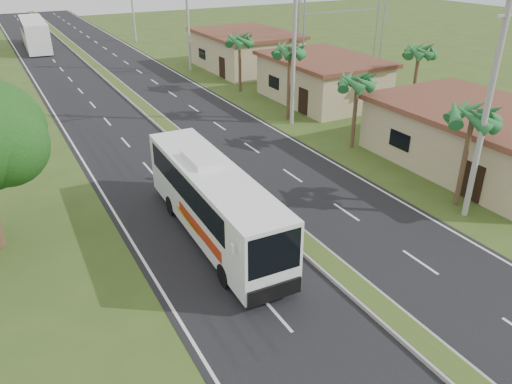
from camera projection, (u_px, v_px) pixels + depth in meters
ground at (354, 287)px, 19.49m from camera, size 180.00×180.00×0.00m
road_asphalt at (175, 134)px, 35.19m from camera, size 14.00×160.00×0.02m
median_strip at (174, 133)px, 35.15m from camera, size 1.20×160.00×0.18m
lane_edge_left at (77, 151)px, 32.31m from camera, size 0.12×160.00×0.01m
lane_edge_right at (258, 120)px, 38.07m from camera, size 0.12×160.00×0.01m
shop_near at (480, 138)px, 29.43m from camera, size 8.60×12.60×3.52m
shop_mid at (322, 79)px, 41.96m from camera, size 7.60×10.60×3.67m
shop_far at (245, 50)px, 52.92m from camera, size 8.60×11.60×3.82m
palm_verge_a at (473, 116)px, 23.60m from camera, size 2.40×2.40×5.45m
palm_verge_b at (358, 82)px, 31.01m from camera, size 2.40×2.40×5.05m
palm_verge_c at (290, 51)px, 35.91m from camera, size 2.40×2.40×5.85m
palm_verge_d at (239, 40)px, 43.45m from camera, size 2.40×2.40×5.25m
palm_behind_shop at (419, 52)px, 36.59m from camera, size 2.40×2.40×5.65m
utility_pole_a at (488, 103)px, 22.19m from camera, size 1.60×0.28×11.00m
utility_pole_b at (294, 37)px, 34.48m from camera, size 3.20×0.28×12.00m
utility_pole_c at (187, 14)px, 50.45m from camera, size 1.60×0.28×11.00m
utility_pole_d at (132, 0)px, 66.27m from camera, size 1.60×0.28×10.50m
billboard_lattice at (344, 3)px, 49.46m from camera, size 10.18×1.18×12.07m
coach_bus_main at (213, 198)px, 21.99m from camera, size 2.66×11.22×3.61m
coach_bus_far at (34, 32)px, 63.04m from camera, size 3.23×12.38×3.58m
motorcyclist at (209, 167)px, 27.73m from camera, size 1.60×0.91×2.35m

